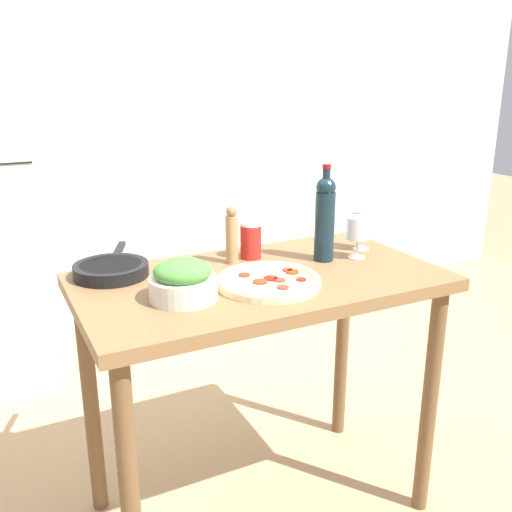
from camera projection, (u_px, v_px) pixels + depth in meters
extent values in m
plane|color=tan|center=(260.00, 505.00, 2.18)|extent=(14.00, 14.00, 0.00)
cube|color=silver|center=(116.00, 122.00, 3.41)|extent=(6.40, 0.06, 2.60)
cube|color=brown|center=(260.00, 282.00, 1.90)|extent=(1.21, 0.66, 0.04)
cylinder|color=brown|center=(130.00, 500.00, 1.58)|extent=(0.06, 0.06, 0.89)
cylinder|color=brown|center=(429.00, 404.00, 2.04)|extent=(0.06, 0.06, 0.89)
cylinder|color=brown|center=(91.00, 404.00, 2.04)|extent=(0.06, 0.06, 0.89)
cylinder|color=brown|center=(342.00, 343.00, 2.50)|extent=(0.06, 0.06, 0.89)
cylinder|color=#142833|center=(325.00, 227.00, 2.02)|extent=(0.07, 0.07, 0.25)
sphere|color=#142833|center=(326.00, 187.00, 1.98)|extent=(0.07, 0.07, 0.07)
cylinder|color=#142833|center=(326.00, 178.00, 1.97)|extent=(0.03, 0.03, 0.06)
cylinder|color=maroon|center=(327.00, 167.00, 1.95)|extent=(0.03, 0.03, 0.02)
cylinder|color=silver|center=(356.00, 257.00, 2.08)|extent=(0.06, 0.06, 0.00)
cylinder|color=silver|center=(357.00, 248.00, 2.07)|extent=(0.01, 0.01, 0.07)
cylinder|color=white|center=(358.00, 228.00, 2.05)|extent=(0.08, 0.08, 0.08)
cylinder|color=maroon|center=(358.00, 234.00, 2.05)|extent=(0.07, 0.07, 0.03)
cylinder|color=silver|center=(361.00, 249.00, 2.18)|extent=(0.06, 0.06, 0.00)
cylinder|color=silver|center=(361.00, 240.00, 2.17)|extent=(0.01, 0.01, 0.07)
cylinder|color=white|center=(362.00, 221.00, 2.15)|extent=(0.08, 0.08, 0.08)
cylinder|color=maroon|center=(362.00, 229.00, 2.16)|extent=(0.07, 0.07, 0.01)
cylinder|color=#AD7F51|center=(232.00, 240.00, 2.00)|extent=(0.04, 0.04, 0.17)
sphere|color=#936C45|center=(231.00, 211.00, 1.97)|extent=(0.04, 0.04, 0.04)
cylinder|color=silver|center=(183.00, 288.00, 1.69)|extent=(0.20, 0.20, 0.07)
ellipsoid|color=#478438|center=(183.00, 271.00, 1.67)|extent=(0.17, 0.17, 0.07)
cylinder|color=beige|center=(269.00, 283.00, 1.80)|extent=(0.33, 0.33, 0.02)
torus|color=beige|center=(269.00, 280.00, 1.80)|extent=(0.33, 0.33, 0.02)
cylinder|color=red|center=(260.00, 282.00, 1.78)|extent=(0.05, 0.05, 0.01)
cylinder|color=red|center=(271.00, 278.00, 1.81)|extent=(0.04, 0.04, 0.01)
cylinder|color=red|center=(301.00, 279.00, 1.80)|extent=(0.03, 0.03, 0.01)
cylinder|color=#AC2F0B|center=(292.00, 272.00, 1.87)|extent=(0.04, 0.04, 0.01)
cylinder|color=red|center=(280.00, 280.00, 1.80)|extent=(0.04, 0.04, 0.01)
cylinder|color=#B52B1A|center=(244.00, 275.00, 1.84)|extent=(0.04, 0.04, 0.01)
cylinder|color=red|center=(283.00, 287.00, 1.74)|extent=(0.04, 0.04, 0.01)
cylinder|color=#AE3027|center=(287.00, 270.00, 1.89)|extent=(0.03, 0.03, 0.01)
cylinder|color=#B2231E|center=(251.00, 242.00, 2.06)|extent=(0.08, 0.08, 0.12)
cylinder|color=white|center=(251.00, 224.00, 2.04)|extent=(0.08, 0.08, 0.01)
cylinder|color=black|center=(111.00, 270.00, 1.88)|extent=(0.25, 0.25, 0.04)
cylinder|color=black|center=(111.00, 269.00, 1.88)|extent=(0.20, 0.20, 0.03)
cube|color=black|center=(120.00, 249.00, 2.07)|extent=(0.08, 0.15, 0.02)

